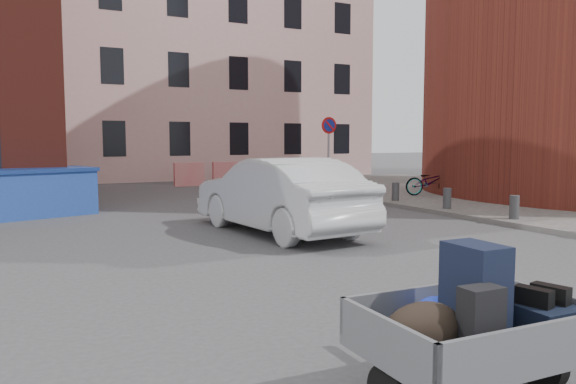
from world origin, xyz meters
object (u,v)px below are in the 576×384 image
dumpster (32,192)px  bicycle (431,181)px  silver_car (279,195)px  trailer (473,326)px

dumpster → bicycle: 12.06m
silver_car → bicycle: size_ratio=2.74×
silver_car → bicycle: 8.43m
trailer → dumpster: bearing=102.0°
bicycle → silver_car: bearing=133.2°
silver_car → bicycle: (7.50, 3.83, -0.21)m
trailer → silver_car: size_ratio=0.38×
dumpster → silver_car: (4.48, -5.17, 0.17)m
dumpster → silver_car: 6.84m
bicycle → dumpster: bearing=99.8°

